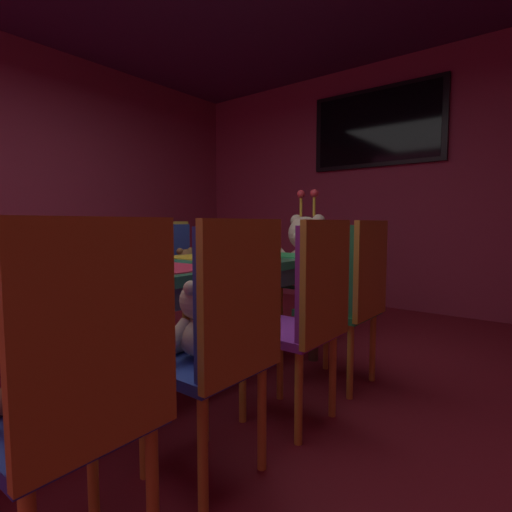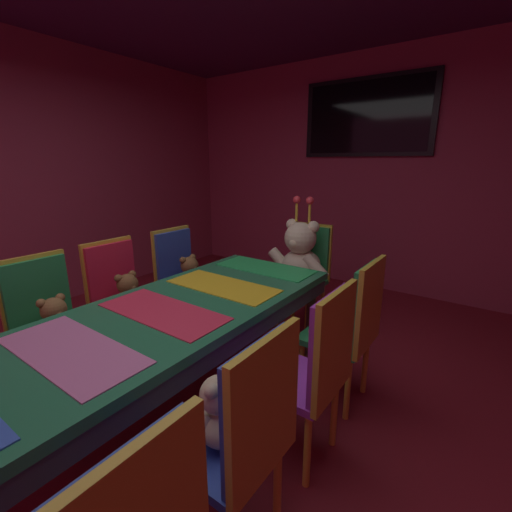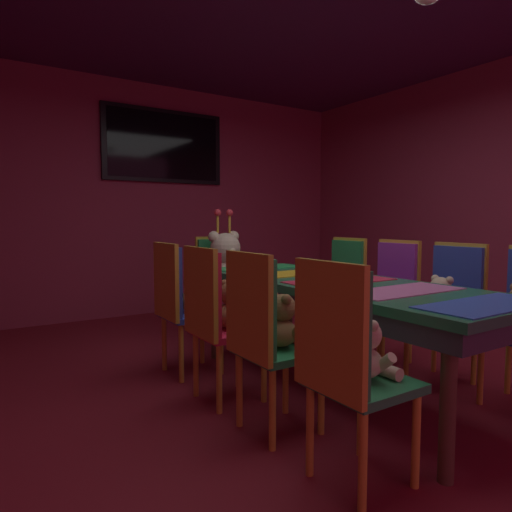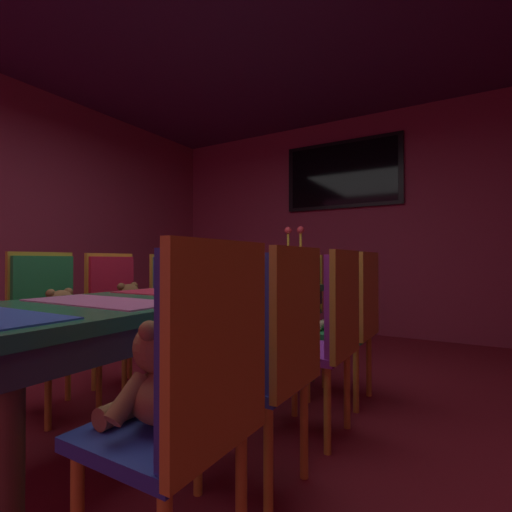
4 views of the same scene
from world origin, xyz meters
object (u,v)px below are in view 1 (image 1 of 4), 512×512
(teddy_left_2, at_px, (121,277))
(chair_right_3, at_px, (358,288))
(banquet_table, at_px, (153,281))
(teddy_right_3, at_px, (335,288))
(teddy_left_1, at_px, (44,288))
(teddy_right_0, at_px, (58,365))
(king_teddy_bear, at_px, (304,253))
(chair_right_1, at_px, (227,328))
(chair_left_1, at_px, (33,284))
(chair_right_2, at_px, (311,303))
(chair_right_0, at_px, (86,376))
(wall_tv, at_px, (376,127))
(chair_left_2, at_px, (109,275))
(teddy_right_1, at_px, (199,324))
(teddy_left_3, at_px, (187,269))
(throne_chair, at_px, (314,265))
(chair_left_3, at_px, (176,268))

(teddy_left_2, distance_m, chair_right_3, 1.61)
(banquet_table, bearing_deg, teddy_right_3, 50.89)
(teddy_left_1, distance_m, teddy_right_0, 1.48)
(king_teddy_bear, bearing_deg, banquet_table, -0.00)
(teddy_left_1, xyz_separation_m, chair_right_1, (1.49, -0.02, 0.01))
(chair_left_1, height_order, chair_right_2, same)
(chair_right_2, bearing_deg, teddy_left_2, 0.46)
(chair_right_0, distance_m, king_teddy_bear, 2.56)
(chair_left_1, xyz_separation_m, wall_tv, (0.82, 3.38, 1.45))
(teddy_left_2, bearing_deg, chair_right_2, 0.46)
(teddy_left_2, height_order, chair_right_2, chair_right_2)
(chair_left_2, bearing_deg, teddy_left_2, 0.00)
(teddy_right_0, relative_size, wall_tv, 0.22)
(chair_right_2, relative_size, teddy_right_3, 3.28)
(teddy_right_1, bearing_deg, teddy_left_1, -0.76)
(teddy_left_3, height_order, chair_right_0, chair_right_0)
(chair_left_2, relative_size, chair_right_3, 1.00)
(banquet_table, relative_size, throne_chair, 2.43)
(chair_right_3, bearing_deg, teddy_right_0, 85.85)
(chair_right_0, height_order, teddy_right_1, chair_right_0)
(teddy_right_0, distance_m, teddy_right_1, 0.54)
(banquet_table, xyz_separation_m, throne_chair, (0.00, 1.74, -0.06))
(chair_left_3, height_order, chair_right_1, same)
(banquet_table, bearing_deg, teddy_left_3, 128.31)
(teddy_left_3, relative_size, chair_right_3, 0.33)
(chair_right_0, xyz_separation_m, chair_right_2, (-0.01, 1.10, 0.00))
(throne_chair, bearing_deg, chair_right_2, 29.36)
(chair_right_1, height_order, chair_right_3, same)
(chair_right_1, bearing_deg, teddy_left_3, -37.67)
(throne_chair, bearing_deg, chair_right_0, 18.04)
(wall_tv, bearing_deg, chair_left_3, -110.01)
(teddy_left_1, relative_size, chair_right_2, 0.32)
(teddy_left_3, xyz_separation_m, teddy_right_3, (1.35, -0.03, -0.01))
(teddy_right_0, xyz_separation_m, chair_right_3, (0.12, 1.66, 0.01))
(king_teddy_bear, bearing_deg, chair_left_2, -32.40)
(banquet_table, distance_m, chair_left_1, 0.87)
(chair_left_1, relative_size, chair_right_1, 1.00)
(chair_left_2, bearing_deg, king_teddy_bear, 57.60)
(teddy_right_0, distance_m, king_teddy_bear, 2.51)
(chair_left_2, distance_m, king_teddy_bear, 1.57)
(chair_left_3, relative_size, wall_tv, 0.65)
(chair_left_1, xyz_separation_m, throne_chair, (0.82, 2.02, 0.00))
(teddy_left_1, height_order, chair_left_2, chair_left_2)
(teddy_right_3, xyz_separation_m, throne_chair, (-0.67, 0.92, 0.02))
(chair_left_2, relative_size, teddy_left_3, 3.01)
(wall_tv, bearing_deg, chair_left_2, -106.41)
(chair_left_1, height_order, teddy_left_1, chair_left_1)
(teddy_right_0, xyz_separation_m, chair_right_1, (0.12, 0.54, 0.01))
(teddy_right_3, relative_size, throne_chair, 0.30)
(banquet_table, relative_size, chair_left_3, 2.43)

